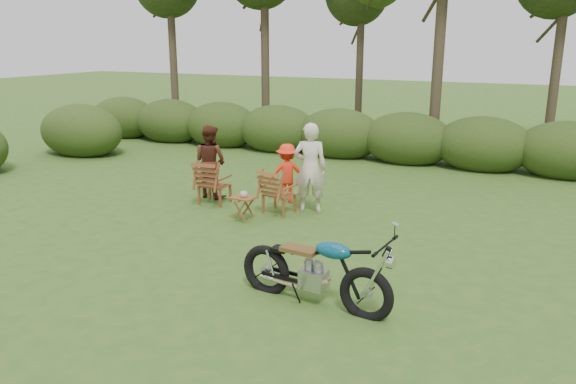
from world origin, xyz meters
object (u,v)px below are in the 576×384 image
at_px(lawn_chair_right, 279,213).
at_px(adult_a, 310,211).
at_px(motorcycle, 313,303).
at_px(side_table, 244,209).
at_px(child, 287,202).
at_px(lawn_chair_left, 215,203).
at_px(cup, 244,194).
at_px(adult_b, 212,196).

relative_size(lawn_chair_right, adult_a, 0.50).
height_order(motorcycle, side_table, motorcycle).
bearing_deg(child, lawn_chair_left, -4.34).
height_order(motorcycle, adult_a, adult_a).
distance_m(motorcycle, cup, 3.65).
relative_size(adult_b, child, 1.26).
xyz_separation_m(cup, child, (0.20, 1.47, -0.52)).
height_order(side_table, adult_a, adult_a).
distance_m(motorcycle, adult_b, 5.47).
xyz_separation_m(side_table, adult_a, (0.91, 1.05, -0.23)).
bearing_deg(cup, side_table, 154.57).
xyz_separation_m(motorcycle, child, (-2.31, 4.07, 0.00)).
relative_size(lawn_chair_right, child, 0.72).
relative_size(motorcycle, side_table, 4.42).
bearing_deg(lawn_chair_right, side_table, 70.47).
bearing_deg(lawn_chair_right, motorcycle, 131.36).
height_order(side_table, cup, cup).
height_order(lawn_chair_right, adult_a, adult_a).
distance_m(lawn_chair_right, adult_b, 1.90).
distance_m(adult_b, child, 1.70).
bearing_deg(lawn_chair_left, lawn_chair_right, 177.38).
distance_m(motorcycle, child, 4.68).
distance_m(lawn_chair_right, child, 0.76).
distance_m(lawn_chair_left, adult_a, 2.04).
xyz_separation_m(side_table, cup, (0.01, -0.01, 0.29)).
height_order(adult_b, child, adult_b).
bearing_deg(adult_a, child, -47.11).
relative_size(side_table, child, 0.37).
relative_size(lawn_chair_right, cup, 6.56).
xyz_separation_m(lawn_chair_left, child, (1.32, 0.72, 0.00)).
bearing_deg(lawn_chair_left, child, -153.33).
bearing_deg(lawn_chair_right, cup, 71.44).
xyz_separation_m(motorcycle, adult_b, (-3.98, 3.75, 0.00)).
xyz_separation_m(cup, adult_b, (-1.48, 1.15, -0.52)).
bearing_deg(motorcycle, child, 125.33).
bearing_deg(lawn_chair_right, adult_b, -4.08).
height_order(lawn_chair_left, cup, cup).
xyz_separation_m(lawn_chair_left, cup, (1.13, -0.75, 0.52)).
xyz_separation_m(lawn_chair_right, adult_b, (-1.85, 0.42, 0.00)).
bearing_deg(lawn_chair_left, cup, 144.47).
bearing_deg(cup, child, 82.36).
height_order(lawn_chair_right, adult_b, adult_b).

